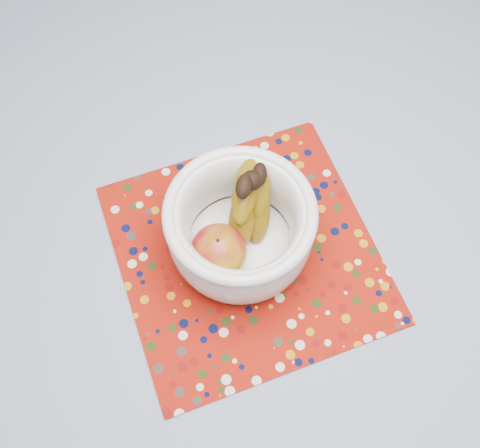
# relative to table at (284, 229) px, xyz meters

# --- Properties ---
(table) EXTENTS (1.20, 1.20, 0.75)m
(table) POSITION_rel_table_xyz_m (0.00, 0.00, 0.00)
(table) COLOR brown
(table) RESTS_ON ground
(tablecloth) EXTENTS (1.32, 1.32, 0.01)m
(tablecloth) POSITION_rel_table_xyz_m (0.00, 0.00, 0.08)
(tablecloth) COLOR slate
(tablecloth) RESTS_ON table
(placemat) EXTENTS (0.52, 0.52, 0.00)m
(placemat) POSITION_rel_table_xyz_m (-0.07, -0.08, 0.09)
(placemat) COLOR maroon
(placemat) RESTS_ON tablecloth
(fruit_bowl) EXTENTS (0.23, 0.23, 0.18)m
(fruit_bowl) POSITION_rel_table_xyz_m (-0.08, -0.07, 0.17)
(fruit_bowl) COLOR silver
(fruit_bowl) RESTS_ON placemat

